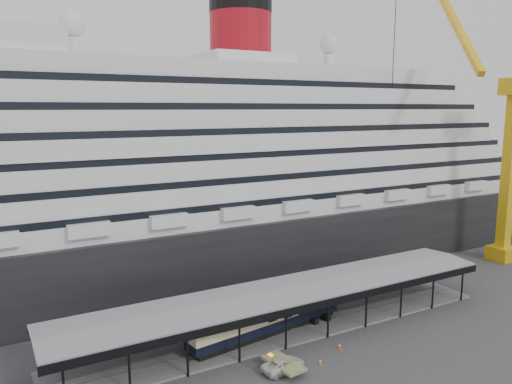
{
  "coord_description": "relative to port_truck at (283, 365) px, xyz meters",
  "views": [
    {
      "loc": [
        -31.05,
        -42.28,
        26.34
      ],
      "look_at": [
        -2.68,
        8.0,
        16.59
      ],
      "focal_mm": 35.0,
      "sensor_mm": 36.0,
      "label": 1
    }
  ],
  "objects": [
    {
      "name": "platform_canopy",
      "position": [
        5.59,
        7.82,
        1.71
      ],
      "size": [
        56.0,
        9.18,
        5.3
      ],
      "color": "slate",
      "rests_on": "ground"
    },
    {
      "name": "crane_yellow",
      "position": [
        52.66,
        13.37,
        19.3
      ],
      "size": [
        23.83,
        18.78,
        47.6
      ],
      "color": "gold",
      "rests_on": "ground"
    },
    {
      "name": "pullman_carriage",
      "position": [
        2.71,
        7.82,
        1.83
      ],
      "size": [
        20.9,
        5.52,
        20.35
      ],
      "rotation": [
        0.0,
        0.0,
        0.14
      ],
      "color": "black",
      "rests_on": "ground"
    },
    {
      "name": "ground",
      "position": [
        5.59,
        2.82,
        -0.65
      ],
      "size": [
        200.0,
        200.0,
        0.0
      ],
      "primitive_type": "plane",
      "color": "#37373A",
      "rests_on": "ground"
    },
    {
      "name": "cruise_ship",
      "position": [
        5.64,
        34.82,
        17.7
      ],
      "size": [
        130.0,
        30.0,
        43.9
      ],
      "color": "black",
      "rests_on": "ground"
    },
    {
      "name": "traffic_cone_right",
      "position": [
        7.89,
        0.8,
        -0.29
      ],
      "size": [
        0.44,
        0.44,
        0.73
      ],
      "rotation": [
        0.0,
        0.0,
        -0.19
      ],
      "color": "red",
      "rests_on": "ground"
    },
    {
      "name": "port_truck",
      "position": [
        0.0,
        0.0,
        0.0
      ],
      "size": [
        4.95,
        2.75,
        1.31
      ],
      "primitive_type": "imported",
      "rotation": [
        0.0,
        0.0,
        1.7
      ],
      "color": "silver",
      "rests_on": "ground"
    },
    {
      "name": "traffic_cone_left",
      "position": [
        -0.31,
        -1.03,
        -0.3
      ],
      "size": [
        0.39,
        0.39,
        0.7
      ],
      "rotation": [
        0.0,
        0.0,
        -0.09
      ],
      "color": "#D73E0B",
      "rests_on": "ground"
    },
    {
      "name": "traffic_cone_mid",
      "position": [
        3.95,
        -0.91,
        -0.3
      ],
      "size": [
        0.4,
        0.4,
        0.71
      ],
      "rotation": [
        0.0,
        0.0,
        0.11
      ],
      "color": "#D0560B",
      "rests_on": "ground"
    }
  ]
}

